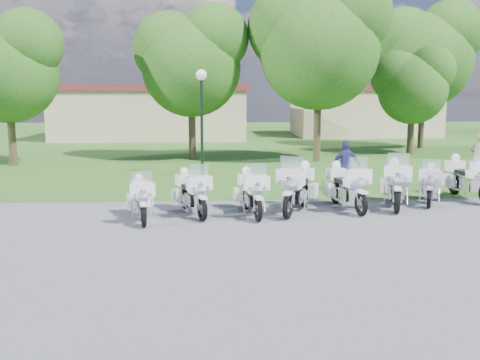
{
  "coord_description": "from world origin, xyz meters",
  "views": [
    {
      "loc": [
        -1.45,
        -13.75,
        3.36
      ],
      "look_at": [
        -0.66,
        1.2,
        0.95
      ],
      "focal_mm": 40.0,
      "sensor_mm": 36.0,
      "label": 1
    }
  ],
  "objects_px": {
    "motorcycle_1": "(192,192)",
    "lamp_post": "(201,97)",
    "motorcycle_2": "(251,192)",
    "motorcycle_4": "(346,186)",
    "bystander_c": "(346,166)",
    "motorcycle_5": "(395,183)",
    "motorcycle_7": "(468,177)",
    "motorcycle_3": "(298,187)",
    "bystander_a": "(478,157)",
    "motorcycle_0": "(141,198)",
    "motorcycle_6": "(430,184)"
  },
  "relations": [
    {
      "from": "motorcycle_3",
      "to": "bystander_c",
      "type": "distance_m",
      "value": 3.85
    },
    {
      "from": "motorcycle_2",
      "to": "motorcycle_5",
      "type": "bearing_deg",
      "value": -176.42
    },
    {
      "from": "motorcycle_4",
      "to": "bystander_a",
      "type": "distance_m",
      "value": 7.98
    },
    {
      "from": "motorcycle_1",
      "to": "bystander_c",
      "type": "relative_size",
      "value": 1.22
    },
    {
      "from": "motorcycle_0",
      "to": "motorcycle_1",
      "type": "relative_size",
      "value": 0.97
    },
    {
      "from": "motorcycle_1",
      "to": "motorcycle_5",
      "type": "xyz_separation_m",
      "value": [
        6.11,
        0.73,
        0.08
      ]
    },
    {
      "from": "motorcycle_5",
      "to": "bystander_a",
      "type": "distance_m",
      "value": 6.59
    },
    {
      "from": "motorcycle_4",
      "to": "motorcycle_2",
      "type": "bearing_deg",
      "value": 1.02
    },
    {
      "from": "motorcycle_4",
      "to": "lamp_post",
      "type": "bearing_deg",
      "value": -65.93
    },
    {
      "from": "motorcycle_1",
      "to": "bystander_a",
      "type": "distance_m",
      "value": 12.12
    },
    {
      "from": "motorcycle_2",
      "to": "motorcycle_4",
      "type": "distance_m",
      "value": 2.91
    },
    {
      "from": "motorcycle_2",
      "to": "motorcycle_5",
      "type": "relative_size",
      "value": 0.92
    },
    {
      "from": "motorcycle_1",
      "to": "lamp_post",
      "type": "xyz_separation_m",
      "value": [
        0.18,
        6.79,
        2.63
      ]
    },
    {
      "from": "motorcycle_0",
      "to": "motorcycle_1",
      "type": "bearing_deg",
      "value": -165.0
    },
    {
      "from": "motorcycle_2",
      "to": "motorcycle_6",
      "type": "height_order",
      "value": "motorcycle_2"
    },
    {
      "from": "motorcycle_0",
      "to": "motorcycle_4",
      "type": "distance_m",
      "value": 5.97
    },
    {
      "from": "motorcycle_5",
      "to": "motorcycle_7",
      "type": "xyz_separation_m",
      "value": [
        2.73,
        1.02,
        -0.01
      ]
    },
    {
      "from": "motorcycle_7",
      "to": "lamp_post",
      "type": "height_order",
      "value": "lamp_post"
    },
    {
      "from": "motorcycle_0",
      "to": "bystander_a",
      "type": "distance_m",
      "value": 13.61
    },
    {
      "from": "motorcycle_5",
      "to": "motorcycle_7",
      "type": "distance_m",
      "value": 2.92
    },
    {
      "from": "lamp_post",
      "to": "bystander_c",
      "type": "relative_size",
      "value": 2.44
    },
    {
      "from": "motorcycle_1",
      "to": "motorcycle_4",
      "type": "xyz_separation_m",
      "value": [
        4.53,
        0.45,
        0.05
      ]
    },
    {
      "from": "motorcycle_0",
      "to": "bystander_c",
      "type": "bearing_deg",
      "value": -160.02
    },
    {
      "from": "motorcycle_2",
      "to": "lamp_post",
      "type": "height_order",
      "value": "lamp_post"
    },
    {
      "from": "motorcycle_5",
      "to": "motorcycle_0",
      "type": "bearing_deg",
      "value": 26.08
    },
    {
      "from": "motorcycle_2",
      "to": "bystander_a",
      "type": "height_order",
      "value": "bystander_a"
    },
    {
      "from": "motorcycle_6",
      "to": "motorcycle_3",
      "type": "bearing_deg",
      "value": 36.49
    },
    {
      "from": "motorcycle_4",
      "to": "bystander_a",
      "type": "height_order",
      "value": "bystander_a"
    },
    {
      "from": "motorcycle_4",
      "to": "bystander_c",
      "type": "distance_m",
      "value": 2.97
    },
    {
      "from": "motorcycle_4",
      "to": "motorcycle_5",
      "type": "distance_m",
      "value": 1.6
    },
    {
      "from": "motorcycle_7",
      "to": "bystander_a",
      "type": "relative_size",
      "value": 1.34
    },
    {
      "from": "motorcycle_0",
      "to": "motorcycle_5",
      "type": "height_order",
      "value": "motorcycle_5"
    },
    {
      "from": "motorcycle_0",
      "to": "bystander_a",
      "type": "xyz_separation_m",
      "value": [
        12.27,
        5.88,
        0.35
      ]
    },
    {
      "from": "motorcycle_2",
      "to": "bystander_c",
      "type": "distance_m",
      "value": 4.96
    },
    {
      "from": "motorcycle_0",
      "to": "motorcycle_1",
      "type": "xyz_separation_m",
      "value": [
        1.34,
        0.66,
        0.04
      ]
    },
    {
      "from": "motorcycle_0",
      "to": "lamp_post",
      "type": "height_order",
      "value": "lamp_post"
    },
    {
      "from": "motorcycle_6",
      "to": "bystander_a",
      "type": "distance_m",
      "value": 5.41
    },
    {
      "from": "motorcycle_3",
      "to": "lamp_post",
      "type": "xyz_separation_m",
      "value": [
        -2.87,
        6.63,
        2.55
      ]
    },
    {
      "from": "motorcycle_7",
      "to": "lamp_post",
      "type": "bearing_deg",
      "value": -35.48
    },
    {
      "from": "motorcycle_0",
      "to": "bystander_c",
      "type": "xyz_separation_m",
      "value": [
        6.57,
        3.98,
        0.29
      ]
    },
    {
      "from": "motorcycle_3",
      "to": "bystander_c",
      "type": "height_order",
      "value": "bystander_c"
    },
    {
      "from": "motorcycle_3",
      "to": "lamp_post",
      "type": "distance_m",
      "value": 7.66
    },
    {
      "from": "lamp_post",
      "to": "bystander_c",
      "type": "distance_m",
      "value": 6.57
    },
    {
      "from": "lamp_post",
      "to": "motorcycle_5",
      "type": "bearing_deg",
      "value": -45.66
    },
    {
      "from": "motorcycle_1",
      "to": "motorcycle_2",
      "type": "xyz_separation_m",
      "value": [
        1.68,
        -0.13,
        0.01
      ]
    },
    {
      "from": "motorcycle_1",
      "to": "motorcycle_6",
      "type": "height_order",
      "value": "motorcycle_1"
    },
    {
      "from": "motorcycle_0",
      "to": "motorcycle_3",
      "type": "bearing_deg",
      "value": 179.32
    },
    {
      "from": "motorcycle_5",
      "to": "motorcycle_7",
      "type": "bearing_deg",
      "value": -144.01
    },
    {
      "from": "lamp_post",
      "to": "motorcycle_0",
      "type": "bearing_deg",
      "value": -101.53
    },
    {
      "from": "motorcycle_3",
      "to": "motorcycle_6",
      "type": "bearing_deg",
      "value": -143.17
    }
  ]
}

